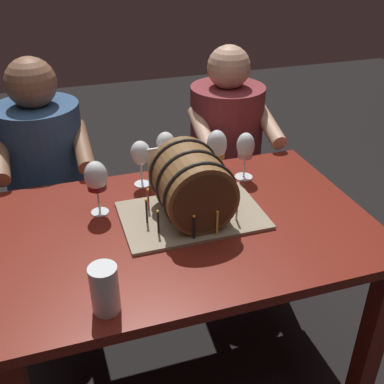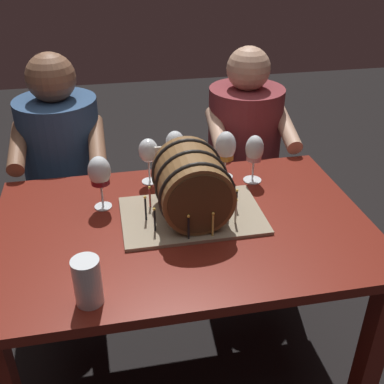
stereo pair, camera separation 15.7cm
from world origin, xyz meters
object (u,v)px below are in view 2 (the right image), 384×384
(wine_glass_red, at_px, (100,173))
(person_seated_left, at_px, (67,182))
(barrel_cake, at_px, (192,187))
(menu_card, at_px, (171,164))
(beer_pint, at_px, (88,283))
(wine_glass_amber, at_px, (226,148))
(dining_table, at_px, (183,250))
(wine_glass_white, at_px, (175,145))
(wine_glass_rose, at_px, (254,151))
(person_seated_right, at_px, (243,168))
(wine_glass_empty, at_px, (148,152))

(wine_glass_red, distance_m, person_seated_left, 0.66)
(barrel_cake, bearing_deg, wine_glass_red, 157.45)
(wine_glass_red, xyz_separation_m, menu_card, (0.27, 0.13, -0.06))
(barrel_cake, height_order, beer_pint, barrel_cake)
(barrel_cake, bearing_deg, wine_glass_amber, 54.50)
(dining_table, relative_size, person_seated_left, 1.11)
(beer_pint, xyz_separation_m, person_seated_left, (-0.12, 1.03, -0.25))
(dining_table, height_order, wine_glass_white, wine_glass_white)
(wine_glass_amber, distance_m, wine_glass_white, 0.20)
(wine_glass_rose, bearing_deg, wine_glass_amber, 154.23)
(wine_glass_amber, bearing_deg, person_seated_left, 147.73)
(barrel_cake, distance_m, person_seated_right, 0.84)
(dining_table, relative_size, wine_glass_rose, 6.63)
(dining_table, distance_m, wine_glass_red, 0.40)
(dining_table, distance_m, wine_glass_empty, 0.40)
(wine_glass_amber, bearing_deg, menu_card, -179.11)
(wine_glass_empty, bearing_deg, menu_card, -15.49)
(wine_glass_amber, bearing_deg, wine_glass_white, 160.54)
(wine_glass_red, xyz_separation_m, beer_pint, (-0.05, -0.48, -0.07))
(menu_card, bearing_deg, person_seated_left, 135.29)
(wine_glass_red, bearing_deg, person_seated_right, 38.25)
(wine_glass_red, distance_m, beer_pint, 0.49)
(wine_glass_white, xyz_separation_m, menu_card, (-0.03, -0.07, -0.05))
(beer_pint, height_order, person_seated_right, person_seated_right)
(dining_table, height_order, wine_glass_red, wine_glass_red)
(person_seated_left, bearing_deg, person_seated_right, -0.01)
(wine_glass_empty, xyz_separation_m, wine_glass_rose, (0.40, -0.07, -0.00))
(wine_glass_amber, relative_size, wine_glass_white, 1.05)
(person_seated_left, bearing_deg, wine_glass_amber, -32.27)
(dining_table, xyz_separation_m, barrel_cake, (0.04, 0.03, 0.23))
(dining_table, distance_m, menu_card, 0.35)
(wine_glass_amber, xyz_separation_m, wine_glass_red, (-0.49, -0.13, 0.01))
(dining_table, xyz_separation_m, person_seated_left, (-0.43, 0.71, -0.07))
(wine_glass_white, bearing_deg, beer_pint, -117.08)
(barrel_cake, relative_size, person_seated_right, 0.43)
(barrel_cake, relative_size, person_seated_left, 0.42)
(wine_glass_white, relative_size, menu_card, 1.16)
(person_seated_right, bearing_deg, dining_table, -121.46)
(dining_table, xyz_separation_m, wine_glass_empty, (-0.08, 0.31, 0.24))
(wine_glass_amber, xyz_separation_m, menu_card, (-0.22, -0.00, -0.05))
(wine_glass_rose, height_order, wine_glass_white, wine_glass_rose)
(wine_glass_amber, distance_m, person_seated_left, 0.84)
(dining_table, distance_m, wine_glass_rose, 0.47)
(wine_glass_red, xyz_separation_m, person_seated_left, (-0.17, 0.55, -0.32))
(menu_card, bearing_deg, wine_glass_rose, -9.10)
(wine_glass_empty, bearing_deg, wine_glass_white, 23.15)
(dining_table, bearing_deg, wine_glass_red, 148.87)
(wine_glass_white, xyz_separation_m, wine_glass_red, (-0.30, -0.20, 0.01))
(dining_table, bearing_deg, wine_glass_white, 84.42)
(barrel_cake, height_order, person_seated_left, person_seated_left)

